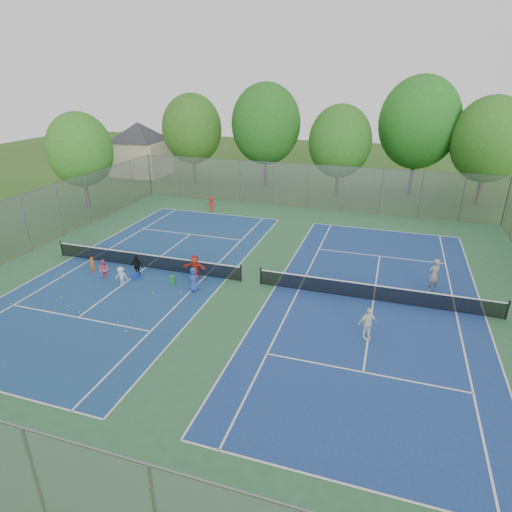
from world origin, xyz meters
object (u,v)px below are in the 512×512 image
(net_left, at_px, (145,261))
(ball_crate, at_px, (135,276))
(ball_hopper, at_px, (173,280))
(instructor, at_px, (434,275))
(net_right, at_px, (374,293))

(net_left, bearing_deg, ball_crate, -81.66)
(ball_hopper, height_order, instructor, instructor)
(net_left, distance_m, ball_hopper, 3.19)
(net_right, bearing_deg, net_left, 180.00)
(net_right, relative_size, ball_hopper, 23.62)
(net_left, bearing_deg, ball_hopper, -30.13)
(net_left, bearing_deg, instructor, 7.16)
(net_right, xyz_separation_m, ball_hopper, (-11.25, -1.60, -0.18))
(net_left, height_order, ball_hopper, net_left)
(net_right, bearing_deg, ball_hopper, -171.91)
(net_right, distance_m, instructor, 3.74)
(net_right, height_order, instructor, instructor)
(net_left, height_order, net_right, same)
(ball_crate, distance_m, instructor, 17.22)
(net_left, relative_size, ball_hopper, 23.62)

